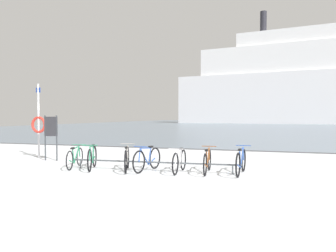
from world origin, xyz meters
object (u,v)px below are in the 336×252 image
(bicycle_1, at_px, (92,158))
(bicycle_6, at_px, (241,162))
(info_sign, at_px, (51,130))
(bicycle_5, at_px, (207,161))
(rescue_post, at_px, (39,123))
(bicycle_4, at_px, (179,161))
(ferry_ship, at_px, (300,85))
(bicycle_3, at_px, (147,159))
(bicycle_0, at_px, (75,158))
(bicycle_2, at_px, (127,159))

(bicycle_1, height_order, bicycle_6, bicycle_1)
(info_sign, bearing_deg, bicycle_5, -8.27)
(rescue_post, bearing_deg, info_sign, -27.56)
(bicycle_4, bearing_deg, rescue_post, 166.19)
(bicycle_6, height_order, ferry_ship, ferry_ship)
(bicycle_3, xyz_separation_m, bicycle_4, (1.03, 0.05, -0.02))
(bicycle_3, height_order, bicycle_5, bicycle_3)
(rescue_post, distance_m, ferry_ship, 68.02)
(bicycle_0, distance_m, info_sign, 2.42)
(bicycle_1, xyz_separation_m, info_sign, (-2.59, 1.33, 0.79))
(bicycle_3, distance_m, bicycle_4, 1.03)
(bicycle_1, bearing_deg, ferry_ship, 80.29)
(bicycle_3, bearing_deg, info_sign, 165.85)
(bicycle_0, relative_size, bicycle_2, 0.98)
(rescue_post, xyz_separation_m, ferry_ship, (15.16, 65.93, 7.13))
(bicycle_6, distance_m, rescue_post, 8.42)
(bicycle_2, bearing_deg, bicycle_3, 15.60)
(bicycle_2, relative_size, rescue_post, 0.54)
(bicycle_0, distance_m, bicycle_6, 5.38)
(bicycle_1, bearing_deg, bicycle_5, 6.52)
(bicycle_1, xyz_separation_m, rescue_post, (-3.57, 1.85, 1.08))
(bicycle_6, height_order, rescue_post, rescue_post)
(bicycle_0, distance_m, bicycle_2, 1.89)
(bicycle_0, bearing_deg, bicycle_5, 4.52)
(bicycle_3, distance_m, rescue_post, 5.73)
(bicycle_0, bearing_deg, bicycle_4, 3.09)
(bicycle_1, distance_m, rescue_post, 4.16)
(bicycle_1, height_order, bicycle_3, bicycle_1)
(bicycle_0, distance_m, rescue_post, 3.56)
(bicycle_4, xyz_separation_m, bicycle_6, (1.82, 0.25, 0.02))
(bicycle_1, relative_size, rescue_post, 0.53)
(bicycle_3, relative_size, bicycle_6, 0.94)
(bicycle_0, bearing_deg, bicycle_1, -6.24)
(bicycle_5, distance_m, ferry_ship, 68.31)
(bicycle_0, bearing_deg, rescue_post, 148.41)
(bicycle_5, distance_m, rescue_post, 7.47)
(bicycle_4, bearing_deg, bicycle_6, 7.72)
(bicycle_3, xyz_separation_m, ferry_ship, (9.77, 67.55, 8.22))
(info_sign, height_order, ferry_ship, ferry_ship)
(bicycle_2, distance_m, bicycle_6, 3.50)
(bicycle_6, relative_size, ferry_ship, 0.03)
(bicycle_2, relative_size, bicycle_4, 1.01)
(bicycle_3, bearing_deg, bicycle_4, 2.52)
(bicycle_5, height_order, ferry_ship, ferry_ship)
(bicycle_6, bearing_deg, bicycle_2, -172.37)
(bicycle_0, height_order, ferry_ship, ferry_ship)
(bicycle_1, xyz_separation_m, bicycle_4, (2.85, 0.27, -0.02))
(bicycle_0, height_order, rescue_post, rescue_post)
(rescue_post, bearing_deg, bicycle_5, -11.11)
(rescue_post, bearing_deg, bicycle_3, -16.77)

